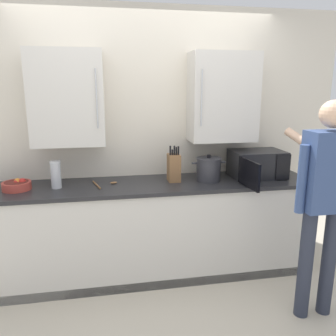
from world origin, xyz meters
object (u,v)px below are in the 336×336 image
Objects in this scene: microwave_oven at (255,164)px; stock_pot at (209,169)px; wooden_spoon at (105,184)px; thermos_flask at (56,175)px; knife_block at (174,167)px; fruit_bowl at (17,185)px; person_figure at (324,193)px.

microwave_oven reaches higher than stock_pot.
thermos_flask is at bearing -176.08° from wooden_spoon.
knife_block is at bearing 172.37° from stock_pot.
fruit_bowl is (-2.22, -0.03, -0.09)m from microwave_oven.
fruit_bowl is at bearing -179.26° from microwave_oven.
stock_pot is (1.73, -0.01, 0.07)m from fruit_bowl.
microwave_oven is at bearing 100.58° from person_figure.
fruit_bowl is 2.52m from person_figure.
wooden_spoon is at bearing 1.51° from fruit_bowl.
microwave_oven is 2.86× the size of wooden_spoon.
wooden_spoon is at bearing 178.34° from stock_pot.
thermos_flask is (0.33, -0.01, 0.08)m from fruit_bowl.
fruit_bowl is 0.71× the size of knife_block.
knife_block reaches higher than fruit_bowl.
thermos_flask is (-1.07, -0.04, -0.01)m from knife_block.
thermos_flask is 0.14× the size of person_figure.
microwave_oven is 0.88m from person_figure.
person_figure is (0.16, -0.86, -0.03)m from microwave_oven.
fruit_bowl is (-0.75, -0.02, 0.03)m from wooden_spoon.
wooden_spoon is at bearing 3.92° from thermos_flask.
wooden_spoon is 1.04× the size of fruit_bowl.
fruit_bowl is 0.14× the size of person_figure.
microwave_oven is 0.82m from knife_block.
knife_block is (-0.33, 0.04, 0.02)m from stock_pot.
wooden_spoon is 0.98m from stock_pot.
stock_pot is 0.96× the size of knife_block.
thermos_flask reaches higher than fruit_bowl.
knife_block is (1.40, 0.04, 0.09)m from fruit_bowl.
microwave_oven is 2.22m from fruit_bowl.
microwave_oven is at bearing 0.35° from wooden_spoon.
microwave_oven reaches higher than wooden_spoon.
person_figure reaches higher than microwave_oven.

